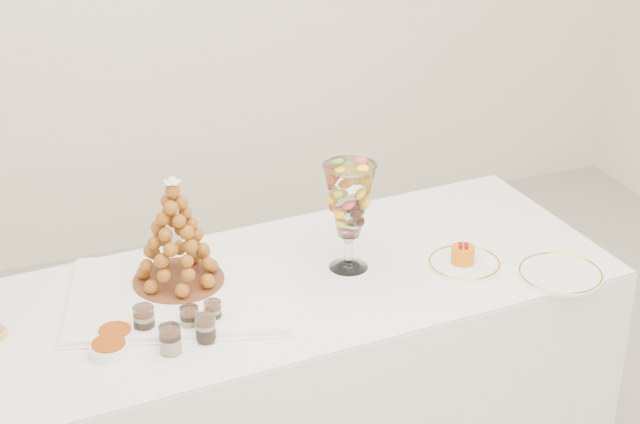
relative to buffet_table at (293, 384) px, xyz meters
name	(u,v)px	position (x,y,z in m)	size (l,w,h in m)	color
buffet_table	(293,384)	(0.00, 0.00, 0.00)	(1.96, 0.88, 0.73)	white
lace_tray	(178,295)	(-0.33, 0.03, 0.37)	(0.61, 0.46, 0.02)	white
macaron_vase	(349,202)	(0.19, 0.02, 0.58)	(0.15, 0.15, 0.33)	white
cake_plate	(464,264)	(0.52, -0.10, 0.37)	(0.22, 0.22, 0.01)	white
spare_plate	(560,274)	(0.75, -0.26, 0.37)	(0.25, 0.25, 0.01)	white
verrine_a	(144,320)	(-0.46, -0.11, 0.40)	(0.06, 0.06, 0.08)	white
verrine_b	(190,319)	(-0.34, -0.14, 0.40)	(0.05, 0.05, 0.07)	white
verrine_c	(213,312)	(-0.28, -0.13, 0.40)	(0.05, 0.05, 0.07)	white
verrine_d	(170,339)	(-0.42, -0.23, 0.40)	(0.06, 0.06, 0.08)	white
verrine_e	(206,328)	(-0.32, -0.21, 0.40)	(0.06, 0.06, 0.07)	white
ramekin_back	(115,335)	(-0.54, -0.12, 0.38)	(0.10, 0.10, 0.03)	white
ramekin_front	(109,349)	(-0.57, -0.18, 0.38)	(0.10, 0.10, 0.03)	white
croquembouche	(175,232)	(-0.31, 0.09, 0.55)	(0.26, 0.26, 0.33)	brown
mousse_cake	(463,254)	(0.51, -0.09, 0.40)	(0.07, 0.07, 0.06)	orange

